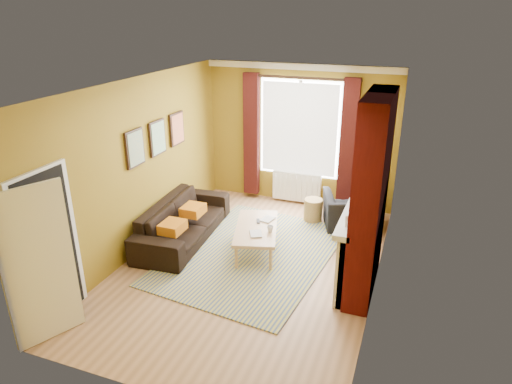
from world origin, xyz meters
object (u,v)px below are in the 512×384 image
at_px(armchair, 352,211).
at_px(floor_lamp, 377,155).
at_px(wicker_stool, 313,210).
at_px(coffee_table, 256,229).
at_px(sofa, 183,221).

distance_m(armchair, floor_lamp, 1.12).
bearing_deg(floor_lamp, wicker_stool, -158.08).
xyz_separation_m(coffee_table, wicker_stool, (0.61, 1.46, -0.18)).
bearing_deg(coffee_table, wicker_stool, 51.16).
bearing_deg(coffee_table, armchair, 30.58).
bearing_deg(armchair, wicker_stool, -21.97).
relative_size(sofa, wicker_stool, 5.26).
distance_m(sofa, coffee_table, 1.34).
xyz_separation_m(armchair, floor_lamp, (0.30, 0.45, 0.98)).
height_order(coffee_table, wicker_stool, coffee_table).
distance_m(wicker_stool, floor_lamp, 1.54).
bearing_deg(armchair, floor_lamp, -142.46).
bearing_deg(wicker_stool, sofa, -142.72).
distance_m(coffee_table, wicker_stool, 1.59).
height_order(coffee_table, floor_lamp, floor_lamp).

